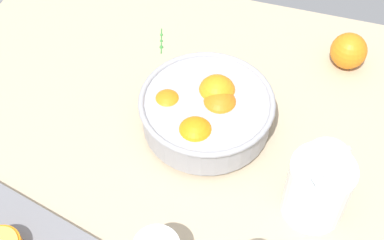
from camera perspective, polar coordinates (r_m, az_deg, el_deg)
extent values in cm
cube|color=tan|center=(113.28, 2.37, -2.21)|extent=(125.91, 89.05, 3.00)
cylinder|color=#99999E|center=(113.15, 1.48, -0.50)|extent=(23.82, 23.82, 1.20)
cylinder|color=#99999E|center=(109.99, 1.52, 0.80)|extent=(25.89, 25.89, 6.90)
torus|color=#99999E|center=(107.35, 1.56, 1.97)|extent=(27.09, 27.09, 1.20)
sphere|color=orange|center=(109.32, 2.90, 1.10)|extent=(8.17, 8.17, 8.17)
sphere|color=orange|center=(110.48, 2.60, 2.78)|extent=(7.79, 7.79, 7.79)
sphere|color=orange|center=(110.24, -2.55, 1.31)|extent=(7.59, 7.59, 7.59)
sphere|color=orange|center=(104.75, 0.34, -1.68)|extent=(7.71, 7.71, 7.71)
cylinder|color=white|center=(99.70, 12.94, -7.02)|extent=(11.44, 11.44, 13.26)
cylinder|color=white|center=(92.64, 13.87, -4.21)|extent=(7.08, 7.08, 4.01)
cone|color=white|center=(89.00, 12.45, -5.51)|extent=(3.92, 3.83, 2.80)
torus|color=white|center=(102.21, 15.09, -4.26)|extent=(4.14, 6.85, 7.03)
cylinder|color=gold|center=(102.71, 12.58, -8.08)|extent=(10.53, 10.53, 6.04)
sphere|color=orange|center=(127.61, 16.00, 6.94)|extent=(8.14, 8.14, 8.14)
cylinder|color=#368436|center=(131.08, -3.21, 8.26)|extent=(2.93, 8.21, 0.30)
sphere|color=#368436|center=(129.43, -3.22, 7.66)|extent=(0.92, 0.92, 0.92)
sphere|color=#368436|center=(130.98, -3.21, 8.30)|extent=(0.72, 0.72, 0.72)
sphere|color=#368436|center=(132.55, -3.20, 8.93)|extent=(0.73, 0.73, 0.73)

